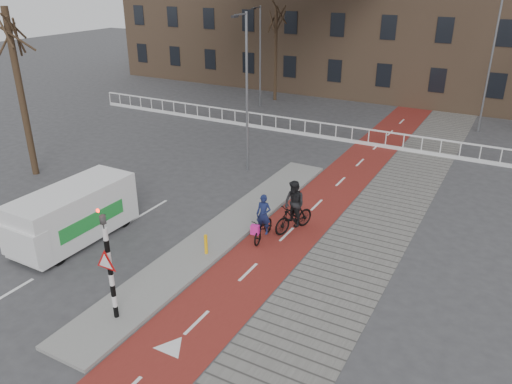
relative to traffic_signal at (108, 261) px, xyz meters
The scene contains 15 objects.
ground 2.90m from the traffic_signal, 73.47° to the left, with size 120.00×120.00×0.00m, color #38383A.
bike_lane 12.36m from the traffic_signal, 80.09° to the left, with size 2.50×60.00×0.01m, color maroon.
sidewalk 13.13m from the traffic_signal, 67.82° to the left, with size 3.00×60.00×0.01m, color slate.
curb_island 6.32m from the traffic_signal, 90.95° to the left, with size 1.80×16.00×0.12m, color gray.
traffic_signal is the anchor object (origin of this frame).
bollard 4.48m from the traffic_signal, 86.06° to the left, with size 0.12×0.12×0.73m, color #FDB50E.
cyclist_near 6.60m from the traffic_signal, 76.83° to the left, with size 0.78×1.74×1.78m.
cyclist_far 7.83m from the traffic_signal, 73.58° to the left, with size 1.21×1.99×2.05m.
van 5.61m from the traffic_signal, 148.01° to the left, with size 1.96×4.75×2.04m.
railing 19.60m from the traffic_signal, 103.02° to the left, with size 28.00×0.10×0.99m.
tree_left 13.57m from the traffic_signal, 150.00° to the left, with size 0.32×0.32×7.88m, color #332516.
tree_mid 27.79m from the traffic_signal, 107.25° to the left, with size 0.24×0.24×6.97m, color #332516.
streetlight_near 12.61m from the traffic_signal, 101.95° to the left, with size 0.12×0.12×7.62m, color slate.
streetlight_left 25.57m from the traffic_signal, 108.93° to the left, with size 0.12×0.12×7.10m, color slate.
streetlight_right 26.06m from the traffic_signal, 74.64° to the left, with size 0.12×0.12×8.89m, color slate.
Camera 1 is at (8.57, -10.33, 9.23)m, focal length 35.00 mm.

